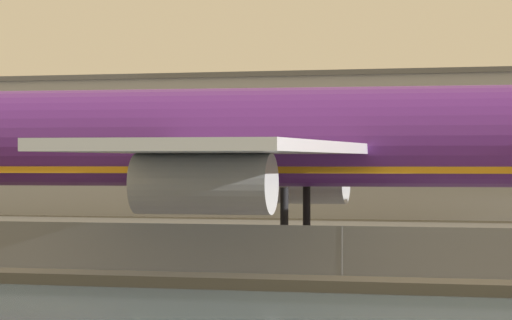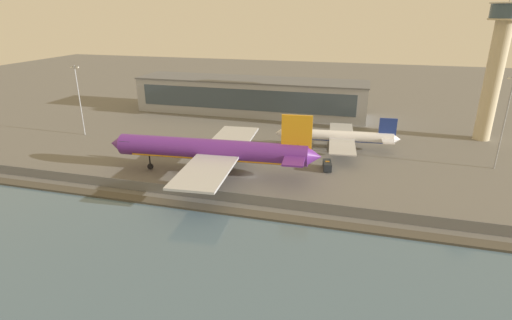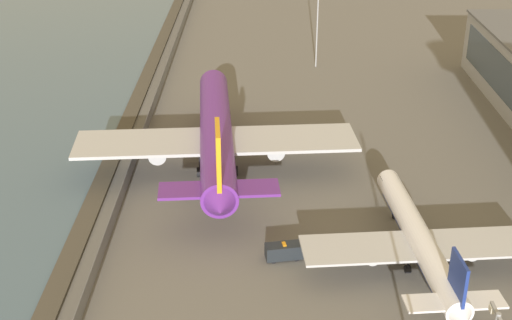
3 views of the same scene
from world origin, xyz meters
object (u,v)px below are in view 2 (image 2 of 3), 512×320
Objects in this scene: baggage_tug at (178,187)px; control_tower at (497,61)px; ops_van at (327,166)px; cargo_jet_purple at (214,151)px; apron_light_mast_apron_west at (79,97)px; apron_light_mast_apron_east at (505,119)px; passenger_jet_white at (338,137)px.

control_tower is (80.34, 63.70, 24.71)m from baggage_tug.
control_tower is at bearing 41.33° from ops_van.
cargo_jet_purple is 13.98m from baggage_tug.
ops_van is 0.12× the size of control_tower.
baggage_tug is 105.47m from control_tower.
ops_van is 67.09m from control_tower.
cargo_jet_purple is 60.65m from apron_light_mast_apron_west.
cargo_jet_purple is at bearing -161.70° from apron_light_mast_apron_east.
control_tower is at bearing 34.67° from cargo_jet_purple.
baggage_tug is 0.65× the size of ops_van.
control_tower is (45.65, 22.81, 21.48)m from passenger_jet_white.
baggage_tug is 0.14× the size of apron_light_mast_apron_east.
apron_light_mast_apron_west reaches higher than ops_van.
apron_light_mast_apron_east is at bearing 1.08° from apron_light_mast_apron_west.
cargo_jet_purple is at bearing -145.33° from control_tower.
apron_light_mast_apron_east reaches higher than passenger_jet_white.
apron_light_mast_apron_west is (-84.57, 10.79, 11.83)m from ops_van.
baggage_tug is (-34.69, -40.88, -3.23)m from passenger_jet_white.
cargo_jet_purple is 1.25× the size of control_tower.
cargo_jet_purple is 93.41m from control_tower.
apron_light_mast_apron_east is at bearing 24.69° from baggage_tug.
ops_van is 0.23× the size of apron_light_mast_apron_west.
ops_van is at bearing -94.11° from passenger_jet_white.
passenger_jet_white is 53.72m from baggage_tug.
ops_van is at bearing -163.31° from apron_light_mast_apron_east.
control_tower reaches higher than ops_van.
baggage_tug is 86.17m from apron_light_mast_apron_east.
apron_light_mast_apron_west is at bearing 172.73° from ops_van.
control_tower is 1.91× the size of apron_light_mast_apron_west.
apron_light_mast_apron_west reaches higher than passenger_jet_white.
ops_van is 0.22× the size of apron_light_mast_apron_east.
baggage_tug is at bearing -146.14° from ops_van.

